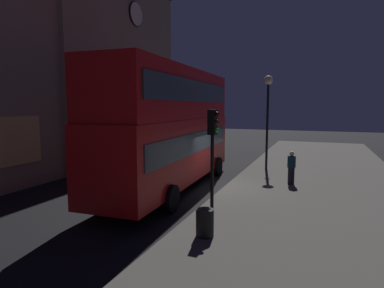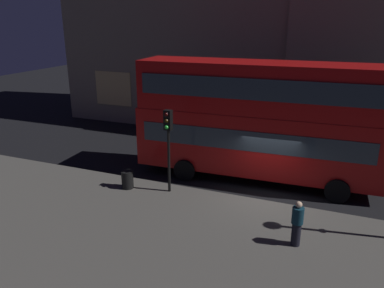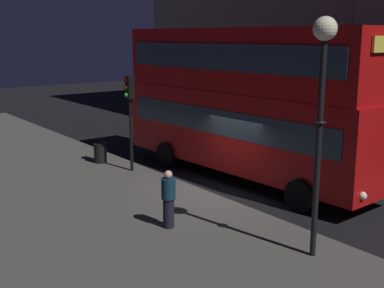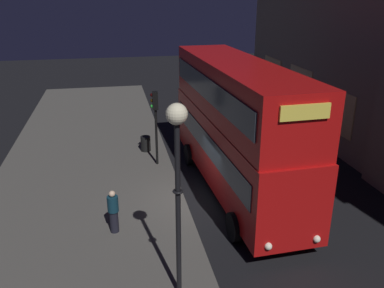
# 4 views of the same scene
# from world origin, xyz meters

# --- Properties ---
(ground_plane) EXTENTS (80.00, 80.00, 0.00)m
(ground_plane) POSITION_xyz_m (0.00, 0.00, 0.00)
(ground_plane) COLOR black
(sidewalk_slab) EXTENTS (44.00, 8.27, 0.12)m
(sidewalk_slab) POSITION_xyz_m (0.00, -4.67, 0.06)
(sidewalk_slab) COLOR #4C4944
(sidewalk_slab) RESTS_ON ground
(double_decker_bus) EXTENTS (11.26, 3.17, 5.53)m
(double_decker_bus) POSITION_xyz_m (-0.94, 1.75, 3.09)
(double_decker_bus) COLOR #B20F0F
(double_decker_bus) RESTS_ON ground
(traffic_light_near_kerb) EXTENTS (0.33, 0.37, 3.66)m
(traffic_light_near_kerb) POSITION_xyz_m (-3.98, -1.26, 2.76)
(traffic_light_near_kerb) COLOR black
(traffic_light_near_kerb) RESTS_ON sidewalk_slab
(street_lamp) EXTENTS (0.54, 0.54, 5.56)m
(street_lamp) POSITION_xyz_m (5.25, -1.71, 4.32)
(street_lamp) COLOR black
(street_lamp) RESTS_ON sidewalk_slab
(pedestrian) EXTENTS (0.39, 0.39, 1.61)m
(pedestrian) POSITION_xyz_m (1.70, -3.43, 0.94)
(pedestrian) COLOR black
(pedestrian) RESTS_ON sidewalk_slab
(litter_bin) EXTENTS (0.52, 0.52, 0.80)m
(litter_bin) POSITION_xyz_m (-5.86, -1.63, 0.52)
(litter_bin) COLOR black
(litter_bin) RESTS_ON sidewalk_slab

